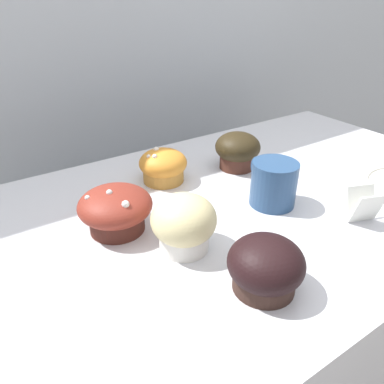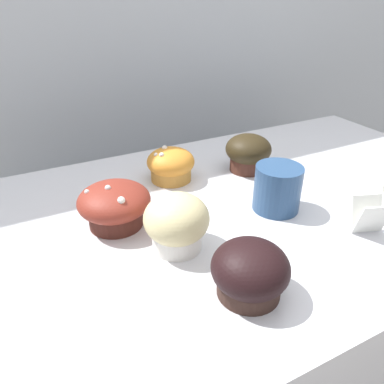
{
  "view_description": "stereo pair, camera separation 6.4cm",
  "coord_description": "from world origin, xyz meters",
  "px_view_note": "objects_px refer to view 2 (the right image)",
  "views": [
    {
      "loc": [
        -0.47,
        -0.46,
        1.24
      ],
      "look_at": [
        -0.16,
        0.01,
        0.93
      ],
      "focal_mm": 35.0,
      "sensor_mm": 36.0,
      "label": 1
    },
    {
      "loc": [
        -0.41,
        -0.49,
        1.24
      ],
      "look_at": [
        -0.16,
        0.01,
        0.93
      ],
      "focal_mm": 35.0,
      "sensor_mm": 36.0,
      "label": 2
    }
  ],
  "objects_px": {
    "muffin_back_left": "(250,272)",
    "muffin_back_right": "(115,204)",
    "coffee_cup": "(277,187)",
    "muffin_front_right": "(177,223)",
    "muffin_front_left": "(171,165)",
    "muffin_front_center": "(248,152)"
  },
  "relations": [
    {
      "from": "muffin_back_left",
      "to": "muffin_back_right",
      "type": "relative_size",
      "value": 0.84
    },
    {
      "from": "muffin_back_right",
      "to": "coffee_cup",
      "type": "distance_m",
      "value": 0.28
    },
    {
      "from": "coffee_cup",
      "to": "muffin_back_right",
      "type": "bearing_deg",
      "value": 163.79
    },
    {
      "from": "muffin_front_right",
      "to": "coffee_cup",
      "type": "relative_size",
      "value": 0.81
    },
    {
      "from": "muffin_front_right",
      "to": "muffin_front_left",
      "type": "bearing_deg",
      "value": 67.93
    },
    {
      "from": "muffin_back_right",
      "to": "muffin_front_center",
      "type": "bearing_deg",
      "value": 13.47
    },
    {
      "from": "coffee_cup",
      "to": "muffin_front_left",
      "type": "bearing_deg",
      "value": 122.38
    },
    {
      "from": "muffin_front_center",
      "to": "muffin_front_left",
      "type": "distance_m",
      "value": 0.17
    },
    {
      "from": "muffin_front_center",
      "to": "muffin_front_right",
      "type": "relative_size",
      "value": 0.99
    },
    {
      "from": "muffin_back_left",
      "to": "muffin_front_left",
      "type": "height_order",
      "value": "muffin_back_left"
    },
    {
      "from": "muffin_front_left",
      "to": "muffin_back_left",
      "type": "bearing_deg",
      "value": -97.53
    },
    {
      "from": "muffin_back_right",
      "to": "muffin_front_right",
      "type": "height_order",
      "value": "muffin_front_right"
    },
    {
      "from": "muffin_front_left",
      "to": "muffin_front_right",
      "type": "xyz_separation_m",
      "value": [
        -0.09,
        -0.21,
        0.01
      ]
    },
    {
      "from": "muffin_front_center",
      "to": "muffin_back_right",
      "type": "height_order",
      "value": "muffin_front_center"
    },
    {
      "from": "muffin_back_left",
      "to": "coffee_cup",
      "type": "distance_m",
      "value": 0.23
    },
    {
      "from": "muffin_back_right",
      "to": "muffin_front_left",
      "type": "height_order",
      "value": "muffin_back_right"
    },
    {
      "from": "muffin_front_center",
      "to": "muffin_front_right",
      "type": "bearing_deg",
      "value": -144.68
    },
    {
      "from": "muffin_front_left",
      "to": "muffin_front_center",
      "type": "bearing_deg",
      "value": -11.84
    },
    {
      "from": "muffin_front_center",
      "to": "coffee_cup",
      "type": "height_order",
      "value": "coffee_cup"
    },
    {
      "from": "muffin_back_left",
      "to": "muffin_front_right",
      "type": "distance_m",
      "value": 0.14
    },
    {
      "from": "muffin_front_center",
      "to": "muffin_front_left",
      "type": "bearing_deg",
      "value": 168.16
    },
    {
      "from": "muffin_back_left",
      "to": "coffee_cup",
      "type": "xyz_separation_m",
      "value": [
        0.17,
        0.16,
        0.01
      ]
    }
  ]
}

